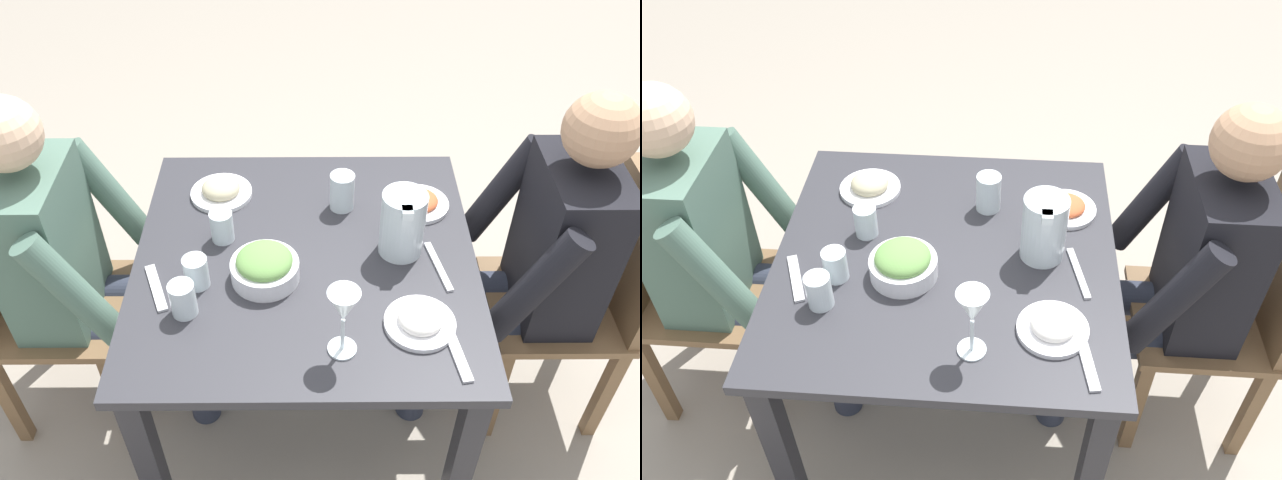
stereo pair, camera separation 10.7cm
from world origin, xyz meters
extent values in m
plane|color=gray|center=(0.00, 0.00, 0.00)|extent=(8.00, 8.00, 0.00)
cube|color=#2D2D33|center=(0.00, 0.00, 0.69)|extent=(0.93, 0.93, 0.03)
cube|color=#232328|center=(-0.41, -0.41, 0.34)|extent=(0.06, 0.06, 0.68)
cube|color=#232328|center=(0.41, -0.41, 0.34)|extent=(0.06, 0.06, 0.68)
cube|color=#232328|center=(-0.41, 0.41, 0.34)|extent=(0.06, 0.06, 0.68)
cube|color=#232328|center=(0.41, 0.41, 0.34)|extent=(0.06, 0.06, 0.68)
cube|color=brown|center=(-0.10, -0.92, 0.21)|extent=(0.04, 0.04, 0.42)
cube|color=brown|center=(0.24, -0.92, 0.21)|extent=(0.04, 0.04, 0.42)
cube|color=brown|center=(-0.10, -0.58, 0.21)|extent=(0.04, 0.04, 0.42)
cube|color=brown|center=(0.24, -0.58, 0.21)|extent=(0.04, 0.04, 0.42)
cube|color=brown|center=(0.07, -0.75, 0.44)|extent=(0.40, 0.40, 0.03)
cube|color=brown|center=(0.07, -0.93, 0.66)|extent=(0.38, 0.04, 0.42)
cube|color=brown|center=(0.23, 0.92, 0.21)|extent=(0.04, 0.04, 0.42)
cube|color=brown|center=(-0.11, 0.92, 0.21)|extent=(0.04, 0.04, 0.42)
cube|color=brown|center=(0.23, 0.58, 0.21)|extent=(0.04, 0.04, 0.42)
cube|color=brown|center=(-0.11, 0.58, 0.21)|extent=(0.04, 0.04, 0.42)
cube|color=brown|center=(0.06, 0.75, 0.44)|extent=(0.40, 0.40, 0.03)
cube|color=black|center=(0.07, -0.72, 0.70)|extent=(0.32, 0.20, 0.50)
sphere|color=tan|center=(0.07, -0.72, 1.07)|extent=(0.19, 0.19, 0.19)
cylinder|color=#2D3342|center=(-0.02, -0.53, 0.42)|extent=(0.11, 0.38, 0.11)
cylinder|color=#2D3342|center=(-0.02, -0.34, 0.22)|extent=(0.10, 0.10, 0.45)
cylinder|color=black|center=(-0.13, -0.58, 0.72)|extent=(0.08, 0.23, 0.37)
cylinder|color=#2D3342|center=(0.15, -0.53, 0.42)|extent=(0.11, 0.38, 0.11)
cylinder|color=#2D3342|center=(0.15, -0.34, 0.22)|extent=(0.10, 0.10, 0.45)
cylinder|color=black|center=(0.27, -0.58, 0.72)|extent=(0.08, 0.23, 0.37)
cube|color=#4C6B5B|center=(0.06, 0.72, 0.70)|extent=(0.32, 0.20, 0.50)
sphere|color=#DBB28E|center=(0.06, 0.72, 1.07)|extent=(0.19, 0.19, 0.19)
cylinder|color=#2D3342|center=(0.14, 0.53, 0.42)|extent=(0.11, 0.38, 0.11)
cylinder|color=#2D3342|center=(0.14, 0.34, 0.22)|extent=(0.10, 0.10, 0.45)
cylinder|color=#4C6B5B|center=(0.26, 0.58, 0.72)|extent=(0.08, 0.23, 0.37)
cylinder|color=#2D3342|center=(-0.03, 0.53, 0.42)|extent=(0.11, 0.38, 0.11)
cylinder|color=#2D3342|center=(-0.03, 0.34, 0.22)|extent=(0.10, 0.10, 0.45)
cylinder|color=#4C6B5B|center=(-0.14, 0.58, 0.72)|extent=(0.08, 0.23, 0.37)
cylinder|color=silver|center=(0.03, -0.26, 0.80)|extent=(0.12, 0.12, 0.19)
cube|color=silver|center=(0.10, -0.26, 0.81)|extent=(0.02, 0.02, 0.11)
cube|color=silver|center=(-0.03, -0.26, 0.89)|extent=(0.04, 0.03, 0.02)
cylinder|color=white|center=(-0.08, 0.10, 0.74)|extent=(0.18, 0.18, 0.05)
ellipsoid|color=#608E47|center=(-0.08, 0.10, 0.77)|extent=(0.15, 0.15, 0.06)
cylinder|color=white|center=(0.21, -0.33, 0.72)|extent=(0.17, 0.17, 0.01)
ellipsoid|color=#CC5B33|center=(0.21, -0.33, 0.73)|extent=(0.11, 0.11, 0.04)
cylinder|color=white|center=(-0.24, -0.28, 0.72)|extent=(0.18, 0.18, 0.01)
ellipsoid|color=white|center=(-0.24, -0.28, 0.73)|extent=(0.11, 0.11, 0.05)
cylinder|color=white|center=(0.27, 0.26, 0.72)|extent=(0.18, 0.18, 0.01)
ellipsoid|color=#B7AD89|center=(0.27, 0.26, 0.73)|extent=(0.11, 0.11, 0.06)
cylinder|color=silver|center=(-0.10, 0.28, 0.75)|extent=(0.06, 0.06, 0.09)
cylinder|color=silver|center=(-0.20, 0.30, 0.76)|extent=(0.07, 0.07, 0.09)
cylinder|color=silver|center=(0.21, -0.11, 0.77)|extent=(0.07, 0.07, 0.11)
cylinder|color=silver|center=(0.07, 0.23, 0.75)|extent=(0.06, 0.06, 0.09)
cylinder|color=silver|center=(-0.32, -0.09, 0.71)|extent=(0.07, 0.07, 0.01)
cylinder|color=silver|center=(-0.32, -0.09, 0.76)|extent=(0.01, 0.01, 0.10)
cone|color=silver|center=(-0.32, -0.09, 0.86)|extent=(0.08, 0.08, 0.09)
cube|color=silver|center=(-0.12, 0.38, 0.71)|extent=(0.17, 0.09, 0.01)
cube|color=silver|center=(-0.04, -0.36, 0.71)|extent=(0.18, 0.06, 0.01)
cube|color=silver|center=(-0.33, -0.36, 0.71)|extent=(0.17, 0.05, 0.01)
camera|label=1|loc=(-1.29, -0.03, 1.96)|focal=37.18mm
camera|label=2|loc=(-1.29, -0.14, 1.96)|focal=37.18mm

